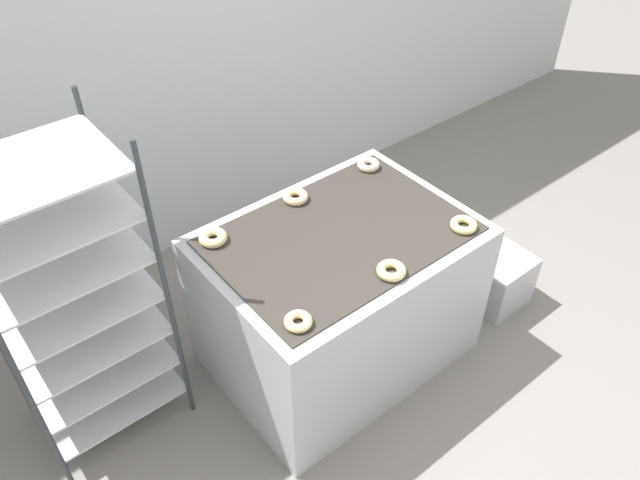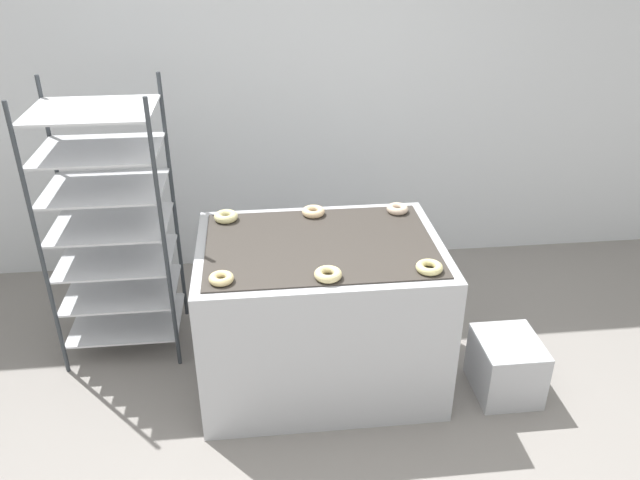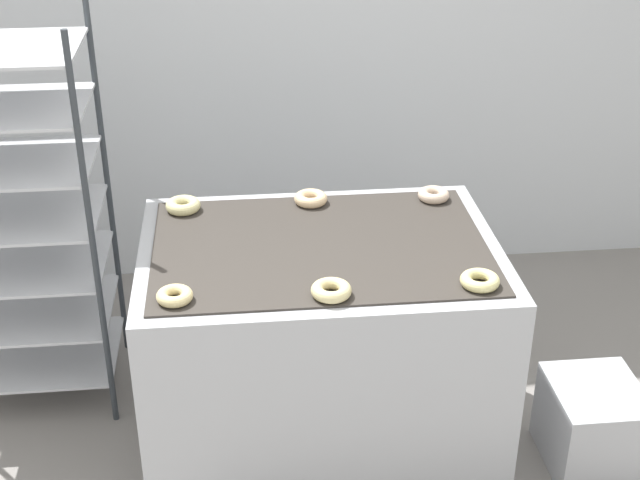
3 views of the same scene
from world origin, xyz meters
The scene contains 11 objects.
ground_plane centered at (0.00, 0.00, 0.00)m, with size 14.00×14.00×0.00m, color gray.
wall_back centered at (0.00, 2.12, 1.40)m, with size 8.00×0.05×2.80m.
fryer_machine centered at (0.00, 0.72, 0.43)m, with size 1.29×0.94×0.86m.
baking_rack_cart centered at (-1.15, 1.16, 0.82)m, with size 0.67×0.55×1.61m.
glaze_bin centered at (1.01, 0.46, 0.17)m, with size 0.33×0.38×0.34m.
donut_near_left centered at (-0.50, 0.39, 0.88)m, with size 0.12×0.12×0.04m, color beige.
donut_near_center centered at (0.00, 0.37, 0.88)m, with size 0.13×0.13×0.04m, color beige.
donut_near_right centered at (0.49, 0.38, 0.88)m, with size 0.13×0.13×0.04m, color beige.
donut_far_left centered at (-0.49, 1.05, 0.88)m, with size 0.13×0.13×0.04m, color beige.
donut_far_center centered at (0.00, 1.07, 0.88)m, with size 0.13×0.13×0.04m, color beige.
donut_far_right centered at (0.48, 1.05, 0.88)m, with size 0.12×0.12×0.04m, color beige.
Camera 2 is at (-0.31, -2.13, 2.39)m, focal length 35.00 mm.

